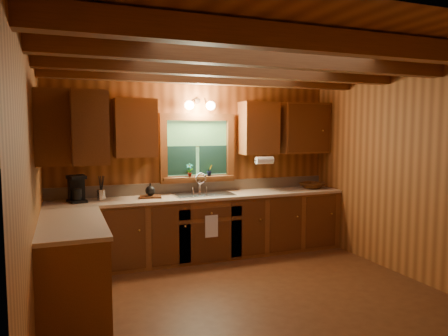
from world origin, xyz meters
name	(u,v)px	position (x,y,z in m)	size (l,w,h in m)	color
room	(252,179)	(0.00, 0.00, 1.30)	(4.20, 4.20, 4.20)	#4C2712
ceiling_beams	(252,64)	(0.00, 0.00, 2.49)	(4.20, 2.54, 0.18)	brown
base_cabinets	(176,236)	(-0.49, 1.28, 0.43)	(4.20, 2.22, 0.86)	brown
countertop	(176,202)	(-0.48, 1.29, 0.88)	(4.20, 2.24, 0.04)	tan
backsplash	(197,187)	(0.00, 1.89, 0.98)	(4.20, 0.02, 0.16)	tan
dishwasher_panel	(103,257)	(-1.47, 0.68, 0.43)	(0.02, 0.60, 0.80)	white
upper_cabinets	(166,128)	(-0.56, 1.42, 1.84)	(4.19, 1.77, 0.78)	brown
window	(198,150)	(0.00, 1.87, 1.53)	(1.12, 0.08, 1.00)	brown
window_sill	(199,178)	(0.00, 1.82, 1.12)	(1.06, 0.14, 0.04)	brown
wall_sconce	(200,105)	(0.00, 1.75, 2.16)	(0.45, 0.21, 0.17)	black
paper_towel_roll	(264,160)	(0.92, 1.53, 1.37)	(0.11, 0.11, 0.27)	white
dish_towel	(212,226)	(0.00, 1.26, 0.52)	(0.18, 0.01, 0.30)	white
sink	(204,198)	(0.00, 1.60, 0.86)	(0.82, 0.48, 0.43)	silver
coffee_maker	(77,189)	(-1.69, 1.63, 1.07)	(0.19, 0.25, 0.34)	black
utensil_crock	(101,194)	(-1.39, 1.67, 0.98)	(0.11, 0.11, 0.32)	silver
cutting_board	(150,197)	(-0.75, 1.62, 0.91)	(0.29, 0.21, 0.03)	#512811
teakettle	(150,191)	(-0.75, 1.62, 0.99)	(0.13, 0.13, 0.17)	black
wicker_basket	(312,186)	(1.79, 1.59, 0.95)	(0.37, 0.37, 0.09)	#48230C
potted_plant_left	(190,170)	(-0.14, 1.81, 1.24)	(0.10, 0.07, 0.20)	#512811
potted_plant_right	(210,170)	(0.17, 1.82, 1.22)	(0.09, 0.07, 0.17)	#512811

